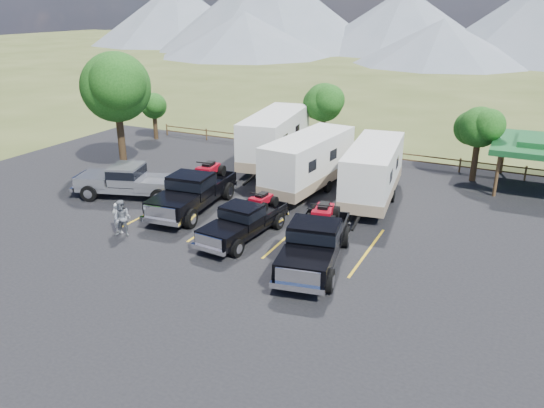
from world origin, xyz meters
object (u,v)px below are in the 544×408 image
at_px(tree_big_nw, 116,87).
at_px(rig_center, 245,220).
at_px(rig_left, 194,190).
at_px(trailer_left, 275,139).
at_px(person_b, 122,218).
at_px(trailer_center, 309,163).
at_px(trailer_right, 373,172).
at_px(pickup_silver, 130,181).
at_px(person_a, 118,218).
at_px(rig_right, 315,240).

height_order(tree_big_nw, rig_center, tree_big_nw).
bearing_deg(rig_center, rig_left, 159.59).
height_order(trailer_left, person_b, trailer_left).
distance_m(trailer_center, trailer_right, 3.97).
distance_m(trailer_center, pickup_silver, 10.47).
xyz_separation_m(trailer_left, person_a, (-1.86, -13.82, -1.12)).
height_order(pickup_silver, person_a, pickup_silver).
bearing_deg(rig_left, person_a, -115.30).
relative_size(rig_left, person_b, 3.85).
bearing_deg(trailer_center, pickup_silver, -141.99).
bearing_deg(tree_big_nw, rig_left, -25.54).
distance_m(rig_right, pickup_silver, 13.08).
bearing_deg(rig_center, trailer_left, 113.98).
distance_m(rig_right, trailer_center, 9.59).
relative_size(rig_center, trailer_right, 0.61).
bearing_deg(trailer_right, rig_right, -97.13).
distance_m(rig_left, rig_right, 8.88).
bearing_deg(rig_right, trailer_right, 79.44).
bearing_deg(tree_big_nw, person_b, -49.21).
bearing_deg(person_a, rig_right, -178.58).
xyz_separation_m(rig_right, trailer_center, (-3.94, 8.71, 0.67)).
height_order(pickup_silver, person_b, pickup_silver).
bearing_deg(rig_right, rig_center, 155.25).
bearing_deg(rig_left, trailer_left, 82.62).
bearing_deg(rig_left, rig_right, -25.74).
bearing_deg(trailer_left, trailer_right, -34.84).
height_order(trailer_center, trailer_right, trailer_center).
distance_m(rig_center, pickup_silver, 8.91).
relative_size(trailer_center, pickup_silver, 1.42).
distance_m(pickup_silver, person_b, 5.60).
xyz_separation_m(trailer_left, pickup_silver, (-4.70, -9.52, -0.90)).
xyz_separation_m(rig_right, person_b, (-9.40, -1.45, -0.16)).
bearing_deg(tree_big_nw, trailer_right, 4.93).
xyz_separation_m(trailer_center, person_b, (-5.46, -10.16, -0.82)).
height_order(rig_left, rig_center, rig_left).
xyz_separation_m(trailer_right, pickup_silver, (-12.74, -5.50, -0.71)).
bearing_deg(person_b, rig_center, 10.06).
relative_size(rig_right, trailer_left, 0.66).
bearing_deg(person_b, rig_right, -6.05).
height_order(trailer_center, pickup_silver, trailer_center).
xyz_separation_m(trailer_right, person_b, (-9.42, -10.01, -0.80)).
relative_size(rig_left, pickup_silver, 1.05).
distance_m(trailer_right, person_b, 13.77).
relative_size(rig_center, trailer_left, 0.56).
relative_size(tree_big_nw, person_a, 5.00).
height_order(tree_big_nw, trailer_center, tree_big_nw).
relative_size(rig_left, trailer_center, 0.74).
xyz_separation_m(tree_big_nw, rig_right, (16.79, -7.11, -4.48)).
bearing_deg(trailer_right, trailer_left, 146.47).
height_order(trailer_left, pickup_silver, trailer_left).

